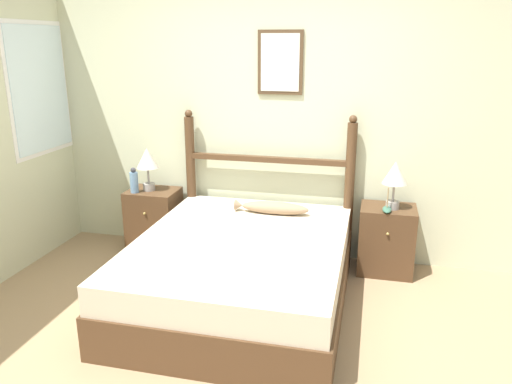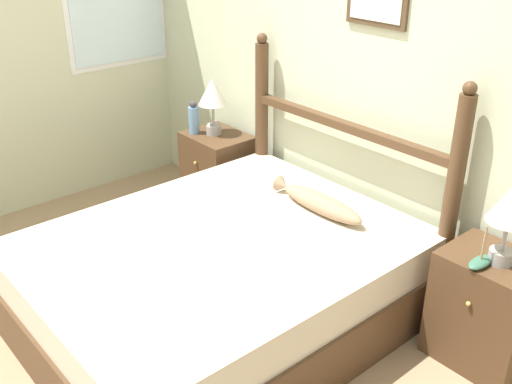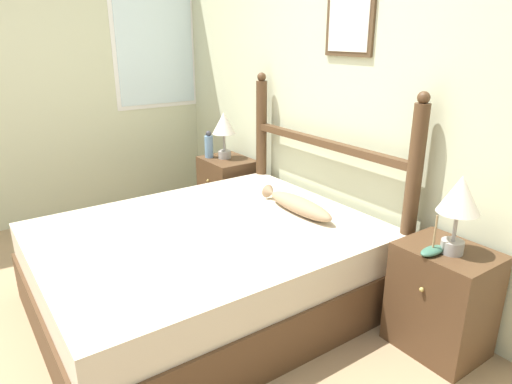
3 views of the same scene
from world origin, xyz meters
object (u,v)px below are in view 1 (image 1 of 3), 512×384
fish_pillow (272,208)px  nightstand_right (386,240)px  bottle (134,181)px  table_lamp_left (147,161)px  model_boat (387,209)px  bed (241,271)px  table_lamp_right (395,176)px  nightstand_left (154,220)px

fish_pillow → nightstand_right: bearing=11.4°
nightstand_right → bottle: 2.37m
table_lamp_left → model_boat: bearing=-3.0°
bottle → model_boat: size_ratio=1.15×
bed → table_lamp_left: bearing=144.0°
table_lamp_left → table_lamp_right: same height
bed → table_lamp_left: 1.53m
bed → fish_pillow: (0.12, 0.63, 0.32)m
table_lamp_right → bottle: size_ratio=1.70×
table_lamp_right → fish_pillow: table_lamp_right is taller
nightstand_right → table_lamp_right: (0.03, -0.03, 0.59)m
table_lamp_right → model_boat: size_ratio=1.95×
table_lamp_left → bottle: (-0.10, -0.10, -0.18)m
nightstand_left → fish_pillow: (1.22, -0.20, 0.28)m
nightstand_left → fish_pillow: bearing=-9.2°
nightstand_right → fish_pillow: 1.04m
nightstand_right → bottle: size_ratio=2.47×
nightstand_left → table_lamp_left: (-0.03, -0.00, 0.59)m
table_lamp_left → nightstand_right: bearing=0.1°
nightstand_left → bottle: bearing=-141.8°
nightstand_left → bottle: size_ratio=2.47×
model_boat → bottle: bearing=179.6°
bottle → nightstand_right: bearing=2.5°
table_lamp_left → table_lamp_right: bearing=-0.6°
bed → table_lamp_left: table_lamp_left is taller
nightstand_right → model_boat: bearing=-99.3°
nightstand_left → nightstand_right: bearing=0.0°
bed → nightstand_left: (-1.10, 0.83, 0.04)m
nightstand_left → fish_pillow: size_ratio=0.92×
nightstand_right → table_lamp_left: (-2.23, -0.00, 0.59)m
nightstand_right → table_lamp_left: 2.31m
nightstand_left → bottle: (-0.13, -0.10, 0.41)m
nightstand_left → table_lamp_right: (2.23, -0.03, 0.59)m
nightstand_left → table_lamp_right: 2.30m
model_boat → fish_pillow: 0.97m
bed → bottle: bottle is taller
bottle → table_lamp_right: bearing=1.9°
nightstand_left → nightstand_right: size_ratio=1.00×
model_boat → bed: bearing=-146.9°
table_lamp_left → model_boat: table_lamp_left is taller
nightstand_right → bottle: bottle is taller
nightstand_right → model_boat: (-0.02, -0.12, 0.32)m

